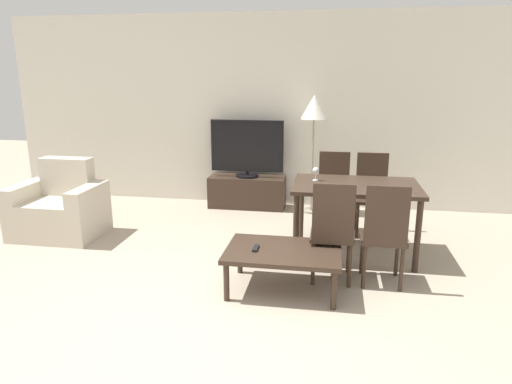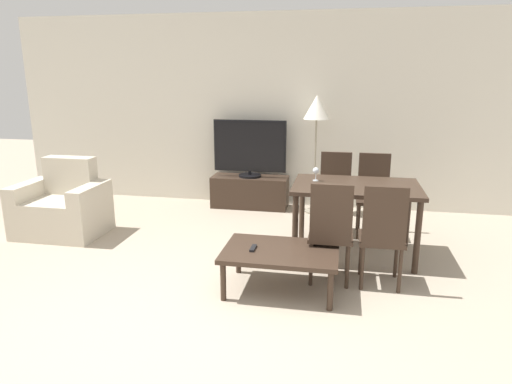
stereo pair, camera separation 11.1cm
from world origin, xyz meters
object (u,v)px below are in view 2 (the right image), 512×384
object	(u,v)px
dining_chair_far	(373,191)
dining_chair_near_right	(383,232)
dining_table	(356,194)
remote_primary	(253,248)
coffee_table	(281,254)
floor_lamp	(317,112)
tv_stand	(250,192)
dining_chair_near	(331,229)
tv	(250,148)
dining_chair_far_left	(335,189)
armchair	(63,208)
wine_glass_left	(316,171)

from	to	relation	value
dining_chair_far	dining_chair_near_right	world-z (taller)	same
dining_table	remote_primary	size ratio (longest dim) A/B	8.59
coffee_table	floor_lamp	xyz separation A→B (m)	(0.13, 2.43, 1.04)
tv_stand	remote_primary	world-z (taller)	tv_stand
dining_chair_near_right	dining_chair_far	bearing A→B (deg)	90.00
dining_chair_far	floor_lamp	distance (m)	1.35
dining_chair_far	remote_primary	bearing A→B (deg)	-122.66
dining_chair_near	floor_lamp	distance (m)	2.39
tv_stand	tv	distance (m)	0.63
dining_chair_far	dining_chair_far_left	distance (m)	0.45
tv	floor_lamp	xyz separation A→B (m)	(0.92, -0.09, 0.53)
dining_chair_far	dining_chair_far_left	size ratio (longest dim) A/B	1.00
dining_chair_far	dining_chair_near	bearing A→B (deg)	-106.91
dining_chair_near	tv_stand	bearing A→B (deg)	117.90
dining_chair_far	floor_lamp	size ratio (longest dim) A/B	0.60
floor_lamp	remote_primary	xyz separation A→B (m)	(-0.37, -2.46, -0.99)
dining_chair_near	dining_chair_far	size ratio (longest dim) A/B	1.00
armchair	tv	xyz separation A→B (m)	(1.97, 1.53, 0.54)
dining_table	wine_glass_left	xyz separation A→B (m)	(-0.42, 0.10, 0.20)
tv_stand	dining_table	size ratio (longest dim) A/B	0.84
armchair	dining_chair_far_left	size ratio (longest dim) A/B	1.02
tv_stand	coffee_table	distance (m)	2.64
tv	coffee_table	bearing A→B (deg)	-72.44
dining_chair_far	dining_chair_near_right	bearing A→B (deg)	-90.00
dining_chair_near_right	wine_glass_left	distance (m)	1.12
tv_stand	coffee_table	world-z (taller)	tv_stand
armchair	dining_table	distance (m)	3.44
dining_table	wine_glass_left	bearing A→B (deg)	167.22
armchair	remote_primary	size ratio (longest dim) A/B	6.54
wine_glass_left	remote_primary	bearing A→B (deg)	-113.01
tv	coffee_table	distance (m)	2.69
armchair	dining_chair_near	size ratio (longest dim) A/B	1.02
armchair	dining_chair_near	distance (m)	3.29
tv_stand	tv	xyz separation A→B (m)	(0.00, -0.00, 0.63)
dining_chair_near	wine_glass_left	distance (m)	0.93
tv_stand	coffee_table	bearing A→B (deg)	-72.46
armchair	floor_lamp	distance (m)	3.41
dining_chair_far_left	dining_chair_near_right	bearing A→B (deg)	-73.09
tv	dining_chair_far_left	distance (m)	1.50
dining_chair_near	wine_glass_left	size ratio (longest dim) A/B	6.59
dining_table	wine_glass_left	size ratio (longest dim) A/B	8.83
remote_primary	coffee_table	bearing A→B (deg)	7.86
armchair	dining_table	size ratio (longest dim) A/B	0.76
remote_primary	dining_table	bearing A→B (deg)	48.24
dining_table	dining_chair_near_right	distance (m)	0.79
armchair	wine_glass_left	world-z (taller)	wine_glass_left
tv	wine_glass_left	xyz separation A→B (m)	(1.02, -1.46, 0.02)
tv_stand	remote_primary	bearing A→B (deg)	-77.70
armchair	dining_table	xyz separation A→B (m)	(3.42, -0.03, 0.36)
tv_stand	dining_chair_near	world-z (taller)	dining_chair_near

